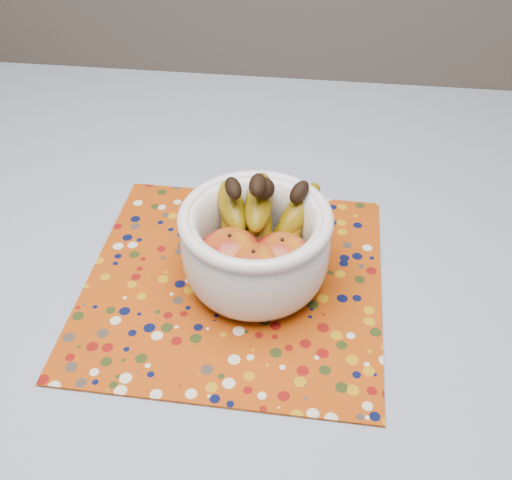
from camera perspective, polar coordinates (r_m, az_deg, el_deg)
table at (r=0.87m, az=-5.55°, el=-9.47°), size 1.20×1.20×0.75m
tablecloth at (r=0.81m, az=-5.92°, el=-5.80°), size 1.32×1.32×0.01m
placemat at (r=0.82m, az=-2.10°, el=-3.89°), size 0.40×0.40×0.00m
fruit_bowl at (r=0.77m, az=0.13°, el=-0.07°), size 0.21×0.21×0.16m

